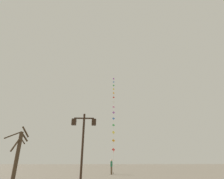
# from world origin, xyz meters

# --- Properties ---
(ground_plane) EXTENTS (160.00, 160.00, 0.00)m
(ground_plane) POSITION_xyz_m (0.00, 20.00, 0.00)
(ground_plane) COLOR #756B5B
(twin_lantern_lamp_post) EXTENTS (1.57, 0.28, 4.43)m
(twin_lantern_lamp_post) POSITION_xyz_m (-1.65, 9.13, 3.09)
(twin_lantern_lamp_post) COLOR black
(twin_lantern_lamp_post) RESTS_ON ground_plane
(kite_train) EXTENTS (1.43, 16.04, 21.31)m
(kite_train) POSITION_xyz_m (1.63, 30.91, 11.33)
(kite_train) COLOR brown
(kite_train) RESTS_ON ground_plane
(kite_flyer) EXTENTS (0.27, 0.62, 1.71)m
(kite_flyer) POSITION_xyz_m (0.76, 21.34, 0.90)
(kite_flyer) COLOR brown
(kite_flyer) RESTS_ON ground_plane
(bare_tree) EXTENTS (1.51, 1.89, 4.22)m
(bare_tree) POSITION_xyz_m (-7.07, 12.71, 2.14)
(bare_tree) COLOR #423323
(bare_tree) RESTS_ON ground_plane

